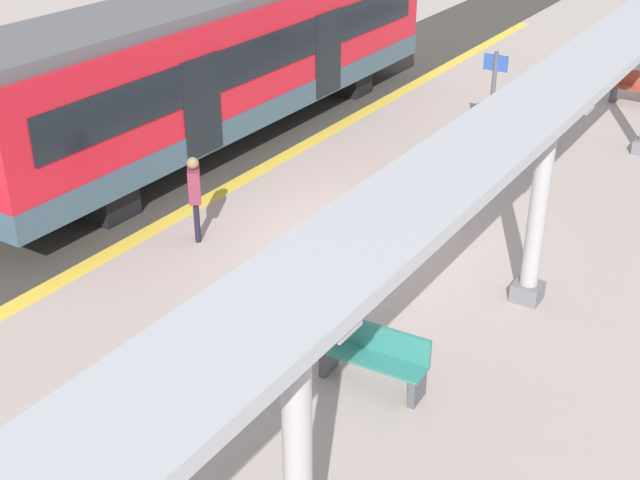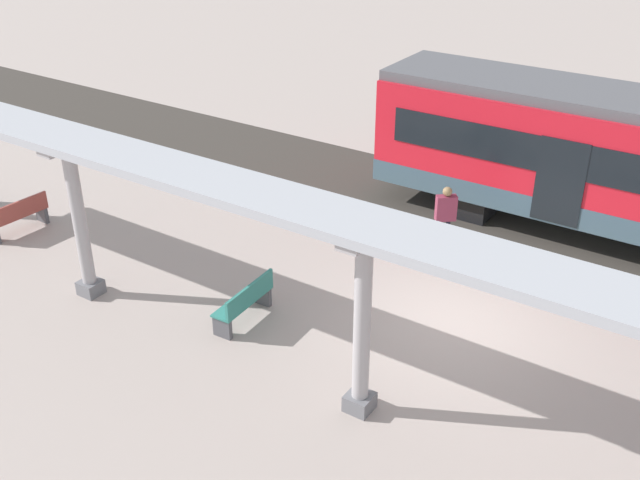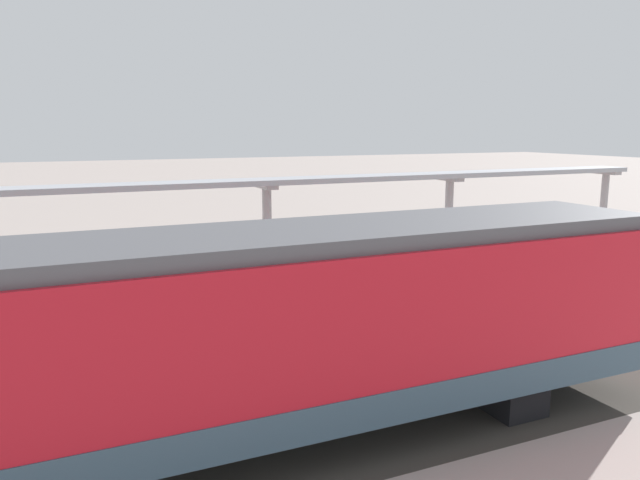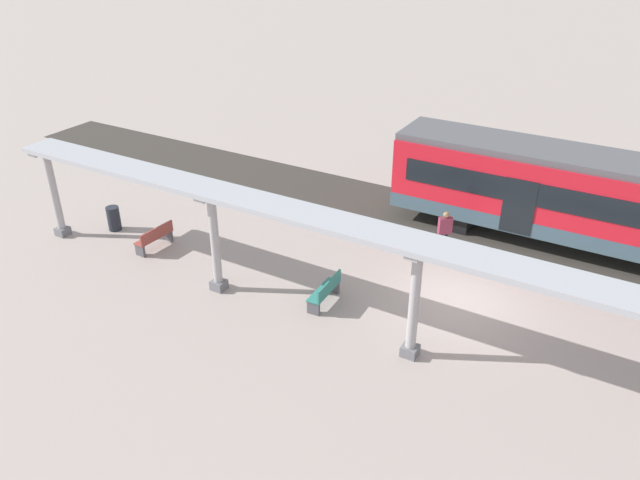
# 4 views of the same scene
# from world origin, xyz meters

# --- Properties ---
(ground_plane) EXTENTS (176.00, 176.00, 0.00)m
(ground_plane) POSITION_xyz_m (0.00, 0.00, 0.00)
(ground_plane) COLOR #A4968F
(tactile_edge_strip) EXTENTS (0.37, 36.16, 0.01)m
(tactile_edge_strip) POSITION_xyz_m (-3.52, 0.00, 0.00)
(tactile_edge_strip) COLOR gold
(tactile_edge_strip) RESTS_ON ground
(trackbed) EXTENTS (3.20, 48.16, 0.01)m
(trackbed) POSITION_xyz_m (-5.30, 0.00, 0.00)
(trackbed) COLOR #38332D
(trackbed) RESTS_ON ground
(train_near_carriage) EXTENTS (2.65, 14.31, 3.48)m
(train_near_carriage) POSITION_xyz_m (-5.30, 2.98, 1.83)
(train_near_carriage) COLOR red
(train_near_carriage) RESTS_ON ground
(canopy_pillar_nearest) EXTENTS (1.10, 0.44, 3.37)m
(canopy_pillar_nearest) POSITION_xyz_m (3.25, -14.15, 1.71)
(canopy_pillar_nearest) COLOR slate
(canopy_pillar_nearest) RESTS_ON ground
(canopy_pillar_second) EXTENTS (1.10, 0.44, 3.37)m
(canopy_pillar_second) POSITION_xyz_m (3.25, -6.82, 1.71)
(canopy_pillar_second) COLOR slate
(canopy_pillar_second) RESTS_ON ground
(canopy_pillar_third) EXTENTS (1.10, 0.44, 3.37)m
(canopy_pillar_third) POSITION_xyz_m (3.25, -0.25, 1.71)
(canopy_pillar_third) COLOR slate
(canopy_pillar_third) RESTS_ON ground
(canopy_beam) EXTENTS (1.20, 29.11, 0.16)m
(canopy_beam) POSITION_xyz_m (3.25, 0.01, 3.45)
(canopy_beam) COLOR #A8AAB2
(canopy_beam) RESTS_ON canopy_pillar_nearest
(bench_near_end) EXTENTS (1.52, 0.51, 0.86)m
(bench_near_end) POSITION_xyz_m (2.29, -10.41, 0.44)
(bench_near_end) COLOR #943F37
(bench_near_end) RESTS_ON ground
(bench_far_end) EXTENTS (1.52, 0.51, 0.86)m
(bench_far_end) POSITION_xyz_m (2.25, -3.46, 0.44)
(bench_far_end) COLOR #2D796F
(bench_far_end) RESTS_ON ground
(trash_bin) EXTENTS (0.48, 0.48, 0.93)m
(trash_bin) POSITION_xyz_m (1.97, -12.79, 0.47)
(trash_bin) COLOR #232730
(trash_bin) RESTS_ON ground
(passenger_waiting_near_edge) EXTENTS (0.46, 0.49, 1.61)m
(passenger_waiting_near_edge) POSITION_xyz_m (-2.54, -1.45, 1.01)
(passenger_waiting_near_edge) COLOR black
(passenger_waiting_near_edge) RESTS_ON ground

